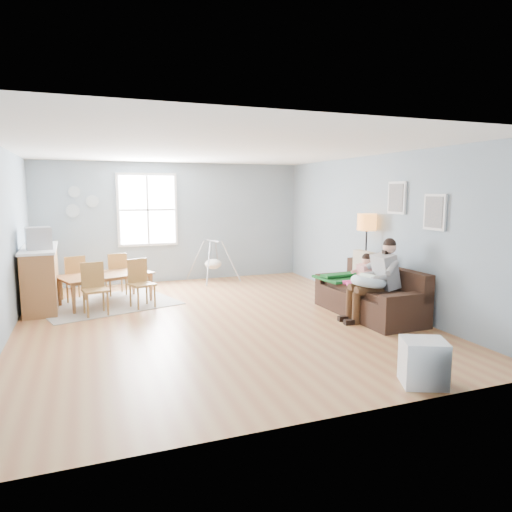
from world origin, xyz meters
name	(u,v)px	position (x,y,z in m)	size (l,w,h in m)	color
room	(214,168)	(0.00, 0.00, 2.42)	(8.40, 9.40, 3.90)	#AF683E
window	(148,210)	(-0.60, 3.46, 1.65)	(1.32, 0.08, 1.62)	white
pictures	(415,205)	(2.97, -1.05, 1.85)	(0.05, 1.34, 0.74)	white
wall_plates	(80,202)	(-2.00, 3.47, 1.83)	(0.67, 0.02, 0.66)	#95ABB2
sofa	(371,298)	(2.51, -0.64, 0.29)	(0.93, 2.06, 0.83)	black
green_throw	(345,278)	(2.41, 0.04, 0.53)	(0.93, 0.75, 0.04)	#13531A
beige_pillow	(364,265)	(2.71, -0.10, 0.76)	(0.14, 0.50, 0.50)	#BAA48E
father	(376,277)	(2.39, -0.93, 0.71)	(0.94, 0.45, 1.32)	gray
nursing_pillow	(368,282)	(2.24, -0.94, 0.65)	(0.55, 0.55, 0.15)	#ABC7D6
infant	(367,277)	(2.23, -0.90, 0.71)	(0.19, 0.36, 0.13)	silver
toddler	(361,273)	(2.43, -0.45, 0.69)	(0.51, 0.25, 0.80)	white
floor_lamp	(367,230)	(2.80, -0.01, 1.37)	(0.33, 0.33, 1.66)	black
storage_cube	(423,362)	(1.40, -3.20, 0.25)	(0.57, 0.54, 0.49)	white
rug	(107,304)	(-1.60, 1.70, 0.01)	(2.30, 1.75, 0.01)	gray
dining_table	(107,289)	(-1.60, 1.70, 0.28)	(1.58, 0.88, 0.56)	brown
chair_sw	(94,285)	(-1.82, 1.04, 0.49)	(0.46, 0.46, 0.87)	olive
chair_se	(140,280)	(-1.04, 1.28, 0.48)	(0.50, 0.50, 0.86)	olive
chair_nw	(74,276)	(-2.16, 2.13, 0.49)	(0.50, 0.50, 0.87)	olive
chair_ne	(117,272)	(-1.38, 2.37, 0.48)	(0.45, 0.45, 0.85)	olive
counter	(41,276)	(-2.70, 1.94, 0.55)	(0.63, 1.95, 1.08)	brown
monitor	(38,238)	(-2.67, 1.57, 1.27)	(0.45, 0.44, 0.37)	#A4A4A8
baby_swing	(213,263)	(0.79, 3.10, 0.42)	(1.15, 1.16, 0.94)	#A4A4A8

